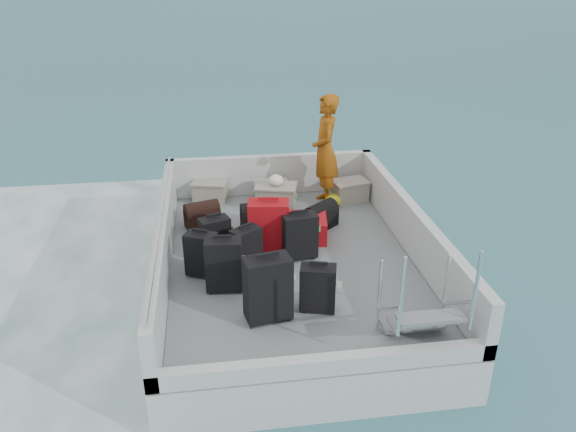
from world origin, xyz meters
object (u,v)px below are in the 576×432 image
Objects in this scene: crate_3 at (350,192)px; crate_0 at (210,192)px; suitcase_0 at (224,265)px; passenger at (325,151)px; suitcase_5 at (269,227)px; crate_2 at (276,197)px; suitcase_1 at (202,255)px; suitcase_6 at (318,289)px; crate_1 at (271,193)px; suitcase_2 at (215,238)px; suitcase_8 at (297,228)px; suitcase_3 at (268,289)px; suitcase_7 at (299,237)px; suitcase_4 at (246,249)px.

crate_0 is at bearing 171.82° from crate_3.
passenger reaches higher than suitcase_0.
suitcase_5 is 1.23× the size of crate_2.
suitcase_6 is (1.36, -1.00, -0.01)m from suitcase_1.
crate_1 is at bearing -97.37° from passenger.
passenger is (1.80, 2.54, 0.59)m from suitcase_0.
suitcase_8 is at bearing -2.50° from suitcase_2.
suitcase_8 is 1.58× the size of crate_0.
crate_0 is at bearing 123.15° from suitcase_6.
suitcase_3 is 1.26× the size of crate_2.
suitcase_3 reaches higher than crate_1.
crate_2 is 1.12× the size of crate_3.
passenger is at bearing -177.81° from crate_3.
suitcase_1 is 0.97× the size of crate_2.
crate_2 is at bearing 35.81° from suitcase_2.
suitcase_8 is 1.17m from crate_2.
suitcase_5 is 0.89× the size of suitcase_8.
suitcase_3 is at bearing -90.55° from suitcase_2.
suitcase_0 is 1.27m from suitcase_7.
suitcase_2 is at bearing -88.94° from crate_0.
passenger is (0.84, 0.10, 0.75)m from crate_2.
suitcase_1 is at bearing 157.78° from suitcase_6.
suitcase_1 is (-0.28, 0.40, -0.05)m from suitcase_0.
suitcase_7 reaches higher than suitcase_4.
suitcase_7 is 2.52m from crate_0.
suitcase_0 is at bearing -108.54° from crate_1.
suitcase_0 is 1.24× the size of crate_3.
suitcase_8 is 0.46× the size of passenger.
suitcase_0 is 1.21× the size of suitcase_6.
crate_2 is (-0.11, 1.75, -0.14)m from suitcase_7.
crate_1 is at bearing 41.35° from suitcase_2.
passenger is at bearing 60.28° from suitcase_7.
suitcase_6 is 0.92× the size of crate_2.
suitcase_2 is at bearing 116.10° from suitcase_8.
suitcase_7 is at bearing -177.27° from suitcase_8.
suitcase_0 reaches higher than crate_1.
crate_0 is at bearing 109.87° from suitcase_1.
suitcase_6 is at bearing -72.10° from suitcase_2.
suitcase_2 is 1.18m from suitcase_7.
suitcase_2 is 0.31× the size of passenger.
suitcase_8 is at bearing 55.52° from suitcase_1.
suitcase_8 is 1.62m from passenger.
suitcase_3 is (0.56, -1.60, 0.11)m from suitcase_2.
suitcase_6 is 1.06× the size of crate_0.
suitcase_7 is 1.04× the size of crate_2.
suitcase_3 is 1.36× the size of suitcase_4.
crate_3 is at bearing -6.98° from crate_1.
crate_1 is (0.25, 1.81, -0.22)m from suitcase_5.
crate_2 is (1.24, 2.05, -0.12)m from suitcase_1.
crate_1 is at bearing 107.05° from suitcase_6.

